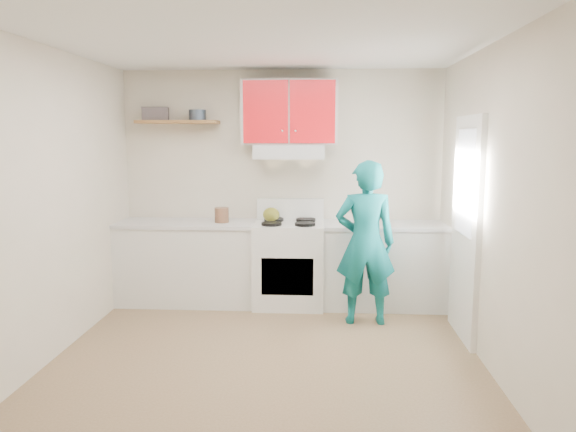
# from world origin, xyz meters

# --- Properties ---
(floor) EXTENTS (3.80, 3.80, 0.00)m
(floor) POSITION_xyz_m (0.00, 0.00, 0.00)
(floor) COLOR brown
(floor) RESTS_ON ground
(ceiling) EXTENTS (3.60, 3.80, 0.04)m
(ceiling) POSITION_xyz_m (0.00, 0.00, 2.60)
(ceiling) COLOR white
(ceiling) RESTS_ON floor
(back_wall) EXTENTS (3.60, 0.04, 2.60)m
(back_wall) POSITION_xyz_m (0.00, 1.90, 1.30)
(back_wall) COLOR beige
(back_wall) RESTS_ON floor
(front_wall) EXTENTS (3.60, 0.04, 2.60)m
(front_wall) POSITION_xyz_m (0.00, -1.90, 1.30)
(front_wall) COLOR beige
(front_wall) RESTS_ON floor
(left_wall) EXTENTS (0.04, 3.80, 2.60)m
(left_wall) POSITION_xyz_m (-1.80, 0.00, 1.30)
(left_wall) COLOR beige
(left_wall) RESTS_ON floor
(right_wall) EXTENTS (0.04, 3.80, 2.60)m
(right_wall) POSITION_xyz_m (1.80, 0.00, 1.30)
(right_wall) COLOR beige
(right_wall) RESTS_ON floor
(door) EXTENTS (0.05, 0.85, 2.05)m
(door) POSITION_xyz_m (1.78, 0.70, 1.02)
(door) COLOR white
(door) RESTS_ON floor
(door_glass) EXTENTS (0.01, 0.55, 0.95)m
(door_glass) POSITION_xyz_m (1.75, 0.70, 1.45)
(door_glass) COLOR white
(door_glass) RESTS_ON door
(counter_left) EXTENTS (1.52, 0.60, 0.90)m
(counter_left) POSITION_xyz_m (-1.04, 1.60, 0.45)
(counter_left) COLOR silver
(counter_left) RESTS_ON floor
(counter_right) EXTENTS (1.32, 0.60, 0.90)m
(counter_right) POSITION_xyz_m (1.14, 1.60, 0.45)
(counter_right) COLOR silver
(counter_right) RESTS_ON floor
(stove) EXTENTS (0.76, 0.65, 0.92)m
(stove) POSITION_xyz_m (0.10, 1.57, 0.46)
(stove) COLOR white
(stove) RESTS_ON floor
(range_hood) EXTENTS (0.76, 0.44, 0.15)m
(range_hood) POSITION_xyz_m (0.10, 1.68, 1.70)
(range_hood) COLOR silver
(range_hood) RESTS_ON back_wall
(upper_cabinets) EXTENTS (1.02, 0.33, 0.70)m
(upper_cabinets) POSITION_xyz_m (0.10, 1.73, 2.12)
(upper_cabinets) COLOR red
(upper_cabinets) RESTS_ON back_wall
(shelf) EXTENTS (0.90, 0.30, 0.04)m
(shelf) POSITION_xyz_m (-1.15, 1.75, 2.02)
(shelf) COLOR brown
(shelf) RESTS_ON back_wall
(books) EXTENTS (0.32, 0.25, 0.15)m
(books) POSITION_xyz_m (-1.41, 1.77, 2.11)
(books) COLOR #463D3F
(books) RESTS_ON shelf
(tin) EXTENTS (0.20, 0.20, 0.12)m
(tin) POSITION_xyz_m (-0.92, 1.73, 2.10)
(tin) COLOR #333D4C
(tin) RESTS_ON shelf
(kettle) EXTENTS (0.22, 0.22, 0.16)m
(kettle) POSITION_xyz_m (-0.10, 1.67, 1.00)
(kettle) COLOR olive
(kettle) RESTS_ON stove
(crock) EXTENTS (0.17, 0.17, 0.19)m
(crock) POSITION_xyz_m (-0.64, 1.57, 0.99)
(crock) COLOR brown
(crock) RESTS_ON counter_left
(cutting_board) EXTENTS (0.27, 0.20, 0.02)m
(cutting_board) POSITION_xyz_m (0.93, 1.49, 0.91)
(cutting_board) COLOR olive
(cutting_board) RESTS_ON counter_right
(silicone_mat) EXTENTS (0.32, 0.29, 0.01)m
(silicone_mat) POSITION_xyz_m (1.37, 1.59, 0.90)
(silicone_mat) COLOR red
(silicone_mat) RESTS_ON counter_right
(person) EXTENTS (0.61, 0.41, 1.64)m
(person) POSITION_xyz_m (0.89, 1.03, 0.82)
(person) COLOR #0C696D
(person) RESTS_ON floor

